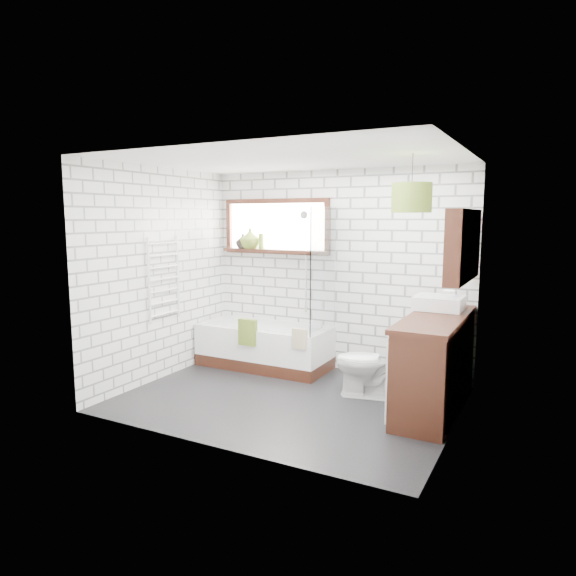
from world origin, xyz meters
The scene contains 22 objects.
floor centered at (0.00, 0.00, -0.01)m, with size 3.40×2.60×0.01m, color black.
ceiling centered at (0.00, 0.00, 2.50)m, with size 3.40×2.60×0.01m, color white.
wall_back centered at (0.00, 1.30, 1.25)m, with size 3.40×0.01×2.50m, color white.
wall_front centered at (0.00, -1.30, 1.25)m, with size 3.40×0.01×2.50m, color white.
wall_left centered at (-1.70, 0.00, 1.25)m, with size 0.01×2.60×2.50m, color white.
wall_right centered at (1.70, 0.00, 1.25)m, with size 0.01×2.60×2.50m, color white.
window centered at (-0.85, 1.26, 1.80)m, with size 1.52×0.16×0.68m, color black.
towel_radiator centered at (-1.66, 0.00, 1.20)m, with size 0.06×0.52×1.00m, color white.
mirror_cabinet centered at (1.62, 0.60, 1.65)m, with size 0.16×1.20×0.70m, color black.
shower_riser centered at (-0.40, 1.26, 1.35)m, with size 0.02×0.02×1.30m, color silver.
bathtub centered at (-0.83, 0.93, 0.27)m, with size 1.68×0.74×0.54m, color white.
shower_screen centered at (-0.01, 0.93, 1.29)m, with size 0.02×0.72×1.50m, color white.
towel_green centered at (-0.85, 0.56, 0.52)m, with size 0.24×0.07×0.33m, color #5C7422.
towel_beige centered at (-0.14, 0.56, 0.52)m, with size 0.18×0.05×0.24m, color tan.
vanity centered at (1.43, 0.46, 0.48)m, with size 0.54×1.67×0.95m, color black.
basin centered at (1.37, 0.82, 1.03)m, with size 0.49×0.43×0.14m, color white.
tap centered at (1.53, 0.82, 1.09)m, with size 0.03×0.03×0.17m, color silver.
toilet centered at (0.74, 0.48, 0.37)m, with size 0.73×0.42×0.74m, color white.
vase_olive centered at (-1.22, 1.23, 1.62)m, with size 0.26×0.26×0.28m, color olive.
vase_dark centered at (-1.34, 1.23, 1.58)m, with size 0.19×0.19×0.20m, color black.
bottle centered at (-1.05, 1.23, 1.58)m, with size 0.07×0.07×0.21m, color olive.
pendant centered at (1.23, 0.10, 2.10)m, with size 0.37×0.37×0.27m, color #5C7422.
Camera 1 is at (2.44, -4.65, 1.93)m, focal length 32.00 mm.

